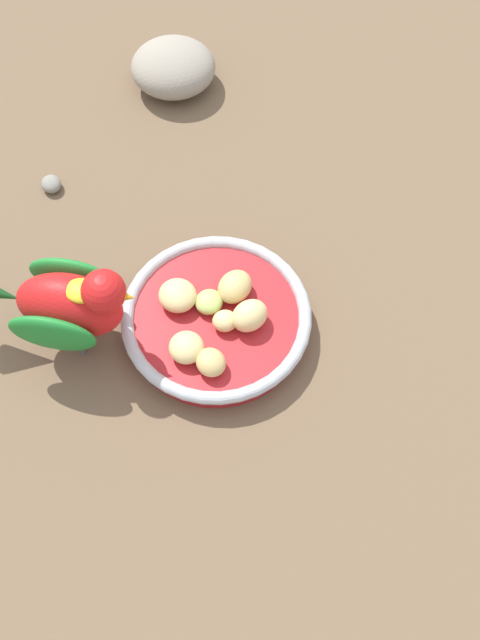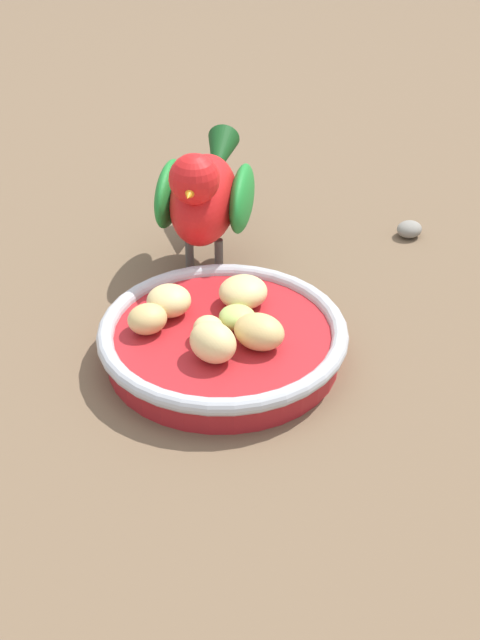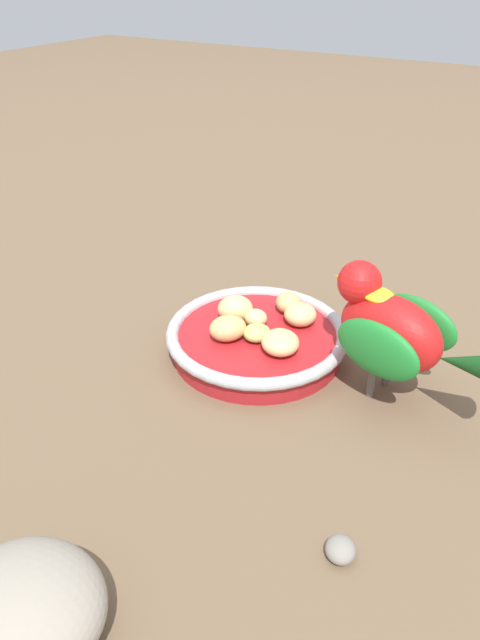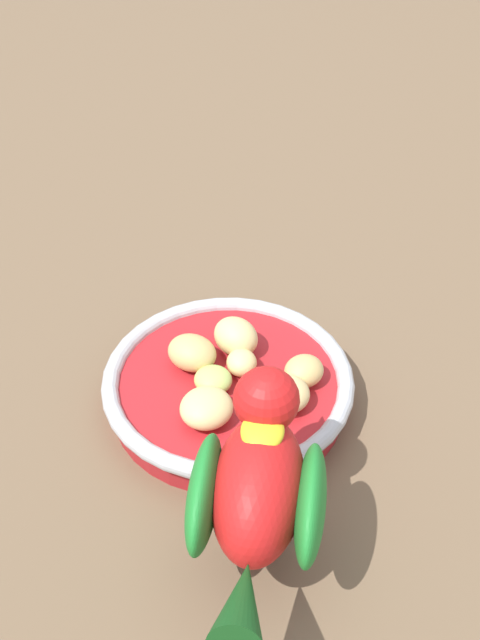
{
  "view_description": "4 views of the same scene",
  "coord_description": "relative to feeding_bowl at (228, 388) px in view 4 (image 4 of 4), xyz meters",
  "views": [
    {
      "loc": [
        0.36,
        -0.01,
        0.72
      ],
      "look_at": [
        -0.0,
        0.01,
        0.06
      ],
      "focal_mm": 44.76,
      "sensor_mm": 36.0,
      "label": 1
    },
    {
      "loc": [
        0.02,
        0.57,
        0.43
      ],
      "look_at": [
        -0.04,
        0.0,
        0.04
      ],
      "focal_mm": 51.72,
      "sensor_mm": 36.0,
      "label": 2
    },
    {
      "loc": [
        -0.5,
        -0.27,
        0.37
      ],
      "look_at": [
        -0.04,
        0.0,
        0.04
      ],
      "focal_mm": 34.3,
      "sensor_mm": 36.0,
      "label": 3
    },
    {
      "loc": [
        -0.07,
        -0.47,
        0.49
      ],
      "look_at": [
        -0.01,
        0.02,
        0.06
      ],
      "focal_mm": 48.34,
      "sensor_mm": 36.0,
      "label": 4
    }
  ],
  "objects": [
    {
      "name": "apple_piece_3",
      "position": [
        0.06,
        -0.01,
        0.02
      ],
      "size": [
        0.04,
        0.04,
        0.02
      ],
      "primitive_type": "ellipsoid",
      "rotation": [
        0.0,
        0.0,
        3.7
      ],
      "color": "tan",
      "rests_on": "feeding_bowl"
    },
    {
      "name": "apple_piece_2",
      "position": [
        -0.02,
        -0.04,
        0.02
      ],
      "size": [
        0.05,
        0.05,
        0.02
      ],
      "primitive_type": "ellipsoid",
      "rotation": [
        0.0,
        0.0,
        0.72
      ],
      "color": "#E5C67F",
      "rests_on": "feeding_bowl"
    },
    {
      "name": "ground_plane",
      "position": [
        0.03,
        0.01,
        -0.02
      ],
      "size": [
        4.0,
        4.0,
        0.0
      ],
      "primitive_type": "plane",
      "color": "brown"
    },
    {
      "name": "feeding_bowl",
      "position": [
        0.0,
        0.0,
        0.0
      ],
      "size": [
        0.19,
        0.19,
        0.03
      ],
      "color": "#AD1E23",
      "rests_on": "ground_plane"
    },
    {
      "name": "apple_piece_0",
      "position": [
        -0.03,
        0.02,
        0.02
      ],
      "size": [
        0.05,
        0.05,
        0.03
      ],
      "primitive_type": "ellipsoid",
      "rotation": [
        0.0,
        0.0,
        5.64
      ],
      "color": "tan",
      "rests_on": "feeding_bowl"
    },
    {
      "name": "apple_piece_4",
      "position": [
        0.04,
        -0.03,
        0.02
      ],
      "size": [
        0.05,
        0.05,
        0.02
      ],
      "primitive_type": "ellipsoid",
      "rotation": [
        0.0,
        0.0,
        0.55
      ],
      "color": "#E5C67F",
      "rests_on": "feeding_bowl"
    },
    {
      "name": "parrot",
      "position": [
        0.0,
        -0.14,
        0.06
      ],
      "size": [
        0.1,
        0.18,
        0.13
      ],
      "rotation": [
        0.0,
        0.0,
        1.33
      ],
      "color": "#59544C",
      "rests_on": "ground_plane"
    },
    {
      "name": "apple_piece_1",
      "position": [
        -0.01,
        -0.01,
        0.02
      ],
      "size": [
        0.04,
        0.04,
        0.02
      ],
      "primitive_type": "ellipsoid",
      "rotation": [
        0.0,
        0.0,
        5.68
      ],
      "color": "#B2CC66",
      "rests_on": "feeding_bowl"
    },
    {
      "name": "apple_piece_6",
      "position": [
        0.01,
        0.03,
        0.02
      ],
      "size": [
        0.05,
        0.05,
        0.03
      ],
      "primitive_type": "ellipsoid",
      "rotation": [
        0.0,
        0.0,
        2.18
      ],
      "color": "#E5C67F",
      "rests_on": "feeding_bowl"
    },
    {
      "name": "apple_piece_5",
      "position": [
        0.01,
        0.0,
        0.02
      ],
      "size": [
        0.02,
        0.03,
        0.02
      ],
      "primitive_type": "ellipsoid",
      "rotation": [
        0.0,
        0.0,
        1.6
      ],
      "color": "#E5C67F",
      "rests_on": "feeding_bowl"
    }
  ]
}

